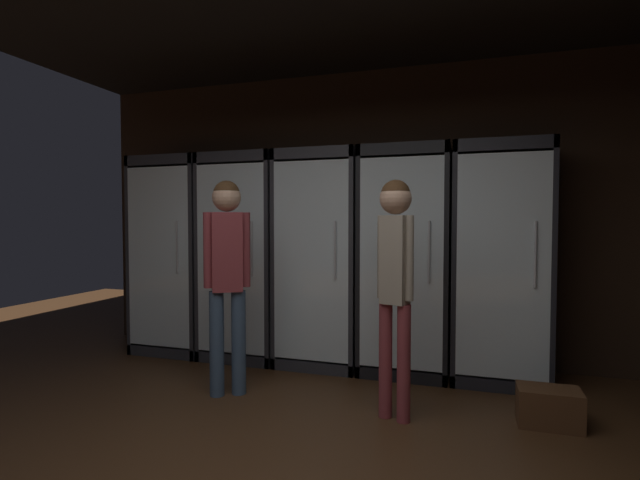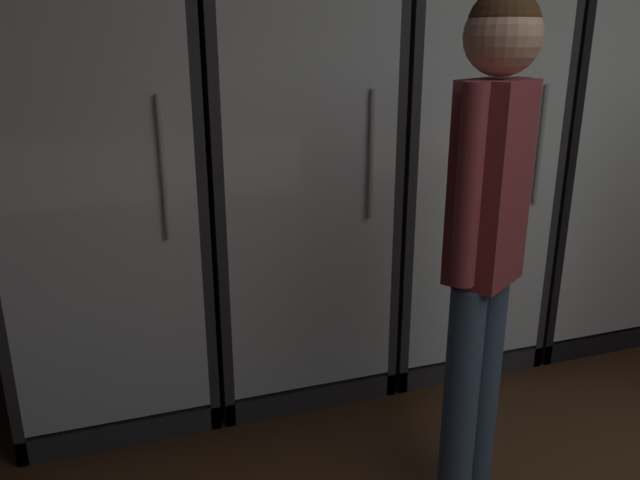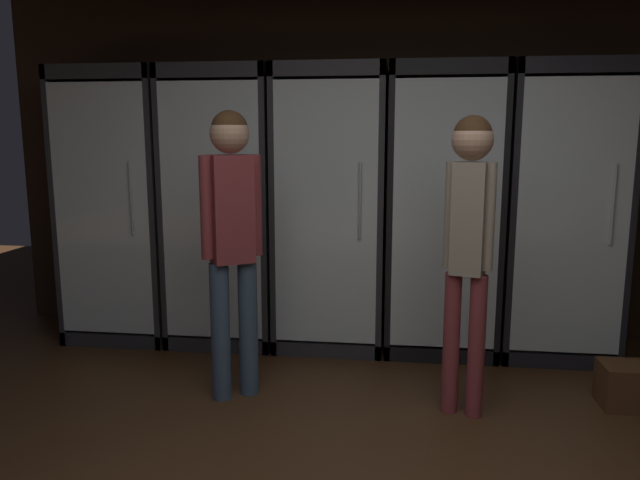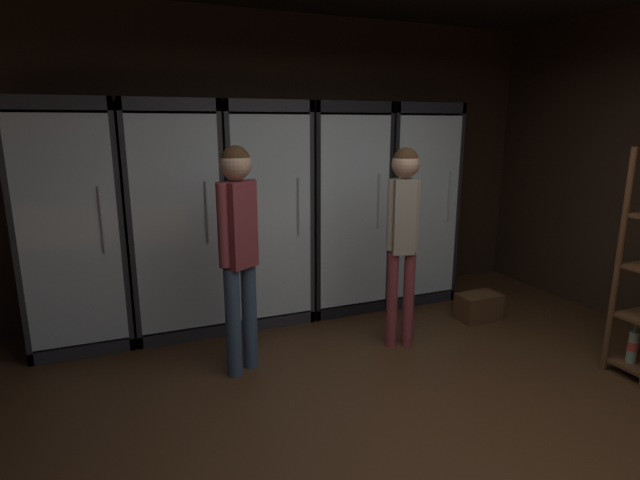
{
  "view_description": "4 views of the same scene",
  "coord_description": "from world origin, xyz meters",
  "px_view_note": "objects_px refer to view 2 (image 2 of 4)",
  "views": [
    {
      "loc": [
        -1.98,
        -1.68,
        1.27
      ],
      "look_at": [
        -0.61,
        2.43,
        1.17
      ],
      "focal_mm": 32.37,
      "sensor_mm": 36.0,
      "label": 1
    },
    {
      "loc": [
        -0.89,
        -1.09,
        1.44
      ],
      "look_at": [
        -0.53,
        2.56,
        0.7
      ],
      "focal_mm": 32.3,
      "sensor_mm": 36.0,
      "label": 2
    },
    {
      "loc": [
        1.26,
        -0.15,
        1.41
      ],
      "look_at": [
        -1.55,
        2.54,
        0.82
      ],
      "focal_mm": 31.79,
      "sensor_mm": 36.0,
      "label": 3
    },
    {
      "loc": [
        -0.3,
        -1.77,
        1.61
      ],
      "look_at": [
        -1.64,
        2.66,
        1.29
      ],
      "focal_mm": 41.23,
      "sensor_mm": 36.0,
      "label": 4
    }
  ],
  "objects_px": {
    "cooler_left": "(191,277)",
    "cooler_center": "(302,276)",
    "shopper_far": "(249,272)",
    "cooler_right": "(410,275)",
    "shopper_near": "(371,283)",
    "cooler_far_left": "(75,279)"
  },
  "relations": [
    {
      "from": "cooler_left",
      "to": "cooler_center",
      "type": "bearing_deg",
      "value": -0.06
    },
    {
      "from": "cooler_center",
      "to": "shopper_far",
      "type": "relative_size",
      "value": 1.15
    },
    {
      "from": "cooler_right",
      "to": "shopper_near",
      "type": "xyz_separation_m",
      "value": [
        -0.46,
        -1.01,
        0.08
      ]
    },
    {
      "from": "shopper_near",
      "to": "shopper_far",
      "type": "relative_size",
      "value": 0.96
    },
    {
      "from": "cooler_center",
      "to": "shopper_near",
      "type": "distance_m",
      "value": 1.05
    },
    {
      "from": "cooler_center",
      "to": "cooler_left",
      "type": "bearing_deg",
      "value": 179.94
    },
    {
      "from": "cooler_left",
      "to": "shopper_near",
      "type": "xyz_separation_m",
      "value": [
        1.01,
        -1.01,
        0.08
      ]
    },
    {
      "from": "cooler_far_left",
      "to": "shopper_near",
      "type": "xyz_separation_m",
      "value": [
        1.74,
        -1.01,
        0.08
      ]
    },
    {
      "from": "cooler_far_left",
      "to": "cooler_right",
      "type": "xyz_separation_m",
      "value": [
        2.2,
        -0.0,
        -0.0
      ]
    },
    {
      "from": "cooler_left",
      "to": "cooler_center",
      "type": "distance_m",
      "value": 0.73
    },
    {
      "from": "cooler_center",
      "to": "shopper_far",
      "type": "bearing_deg",
      "value": -104.97
    },
    {
      "from": "cooler_far_left",
      "to": "shopper_far",
      "type": "bearing_deg",
      "value": -46.73
    },
    {
      "from": "cooler_far_left",
      "to": "shopper_near",
      "type": "distance_m",
      "value": 2.01
    },
    {
      "from": "cooler_center",
      "to": "shopper_far",
      "type": "height_order",
      "value": "cooler_center"
    },
    {
      "from": "cooler_far_left",
      "to": "shopper_far",
      "type": "relative_size",
      "value": 1.15
    },
    {
      "from": "shopper_far",
      "to": "cooler_left",
      "type": "bearing_deg",
      "value": 108.62
    },
    {
      "from": "cooler_left",
      "to": "shopper_far",
      "type": "relative_size",
      "value": 1.15
    },
    {
      "from": "cooler_far_left",
      "to": "cooler_center",
      "type": "distance_m",
      "value": 1.46
    },
    {
      "from": "cooler_far_left",
      "to": "cooler_center",
      "type": "xyz_separation_m",
      "value": [
        1.46,
        -0.0,
        0.0
      ]
    },
    {
      "from": "cooler_far_left",
      "to": "cooler_left",
      "type": "xyz_separation_m",
      "value": [
        0.73,
        -0.0,
        0.0
      ]
    },
    {
      "from": "cooler_right",
      "to": "shopper_far",
      "type": "relative_size",
      "value": 1.15
    },
    {
      "from": "cooler_left",
      "to": "cooler_right",
      "type": "xyz_separation_m",
      "value": [
        1.46,
        0.0,
        -0.0
      ]
    }
  ]
}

